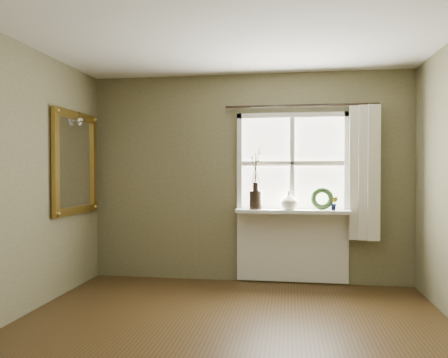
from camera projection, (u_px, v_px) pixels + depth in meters
name	position (u px, v px, depth m)	size (l,w,h in m)	color
floor	(220.00, 355.00, 3.27)	(4.50, 4.50, 0.00)	#362511
ceiling	(220.00, 7.00, 3.22)	(4.50, 4.50, 0.00)	silver
wall_back	(248.00, 178.00, 5.52)	(4.00, 0.10, 2.60)	#676244
wall_front	(57.00, 209.00, 0.97)	(4.00, 0.10, 2.60)	#676244
window_frame	(292.00, 163.00, 5.37)	(1.36, 0.06, 1.24)	silver
window_sill	(292.00, 211.00, 5.27)	(1.36, 0.26, 0.04)	silver
window_apron	(292.00, 246.00, 5.39)	(1.36, 0.04, 0.88)	silver
dark_jug	(256.00, 200.00, 5.33)	(0.15, 0.15, 0.23)	black
cream_vase	(289.00, 200.00, 5.27)	(0.21, 0.21, 0.22)	beige
wreath	(322.00, 201.00, 5.25)	(0.27, 0.27, 0.07)	#253E1B
potted_plant_left	(256.00, 203.00, 5.33)	(0.08, 0.06, 0.16)	#253E1B
potted_plant_right	(334.00, 203.00, 5.19)	(0.09, 0.07, 0.16)	#253E1B
curtain	(364.00, 173.00, 5.15)	(0.36, 0.12, 1.59)	beige
curtain_rod	(301.00, 106.00, 5.28)	(0.03, 0.03, 1.84)	black
gilt_mirror	(76.00, 163.00, 5.11)	(0.10, 1.00, 1.20)	white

